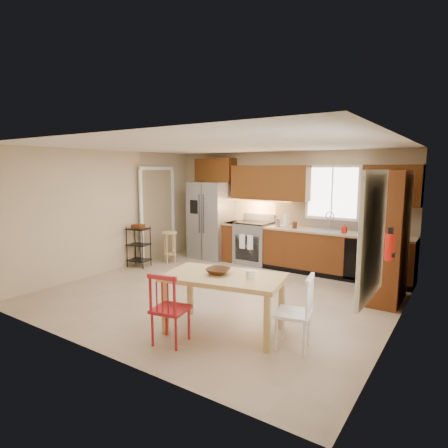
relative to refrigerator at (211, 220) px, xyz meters
name	(u,v)px	position (x,y,z in m)	size (l,w,h in m)	color
floor	(219,294)	(1.70, -2.12, -0.91)	(5.50, 5.50, 0.00)	tan
ceiling	(219,145)	(1.70, -2.12, 1.59)	(5.50, 5.00, 0.02)	silver
wall_back	(283,209)	(1.70, 0.38, 0.34)	(5.50, 0.02, 2.50)	#CCB793
wall_front	(93,247)	(1.70, -4.62, 0.34)	(5.50, 0.02, 2.50)	#CCB793
wall_left	(110,212)	(-1.05, -2.12, 0.34)	(0.02, 5.00, 2.50)	#CCB793
wall_right	(398,238)	(4.45, -2.12, 0.34)	(0.02, 5.00, 2.50)	#CCB793
refrigerator	(211,220)	(0.00, 0.00, 0.00)	(0.92, 0.75, 1.82)	gray
range_stove	(254,243)	(1.15, 0.06, -0.45)	(0.76, 0.63, 0.92)	gray
base_cabinet_narrow	(234,241)	(0.60, 0.08, -0.46)	(0.30, 0.60, 0.90)	#5A2E10
base_cabinet_run	(335,254)	(2.99, 0.08, -0.46)	(2.92, 0.60, 0.90)	#5A2E10
dishwasher	(360,260)	(3.55, -0.22, -0.46)	(0.60, 0.02, 0.78)	black
backsplash	(341,216)	(2.99, 0.36, 0.27)	(2.92, 0.03, 0.55)	beige
upper_over_fridge	(216,170)	(0.00, 0.20, 1.19)	(1.00, 0.35, 0.55)	#542E0E
upper_left_block	(270,183)	(1.45, 0.20, 0.92)	(1.80, 0.35, 0.75)	#542E0E
upper_right_block	(392,185)	(3.95, 0.20, 0.92)	(1.00, 0.35, 0.75)	#542E0E
window_back	(332,192)	(2.80, 0.35, 0.74)	(1.12, 0.04, 1.12)	white
sink	(326,233)	(2.80, 0.08, -0.05)	(0.62, 0.46, 0.16)	gray
undercab_glow	(257,200)	(1.15, 0.17, 0.52)	(1.60, 0.30, 0.01)	#FFBF66
soap_bottle	(344,228)	(3.18, -0.02, 0.09)	(0.09, 0.09, 0.19)	red
paper_towel	(286,221)	(1.95, 0.03, 0.13)	(0.12, 0.12, 0.28)	white
canister_steel	(278,222)	(1.75, 0.03, 0.08)	(0.11, 0.11, 0.18)	gray
canister_wood	(295,225)	(2.15, 0.00, 0.06)	(0.10, 0.10, 0.14)	#533116
pantry	(388,237)	(4.13, -0.93, 0.14)	(0.50, 0.95, 2.10)	#5A2E10
fire_extinguisher	(390,247)	(4.33, -1.98, 0.19)	(0.12, 0.12, 0.36)	red
window_right	(373,236)	(4.38, -3.27, 0.54)	(0.04, 1.02, 1.32)	white
doorway	(157,215)	(-0.97, -0.82, 0.14)	(0.04, 0.95, 2.10)	#8C7A59
dining_table	(224,304)	(2.59, -3.31, -0.54)	(1.53, 0.86, 0.74)	tan
chair_red	(171,308)	(2.24, -3.96, -0.46)	(0.42, 0.42, 0.90)	maroon
chair_white	(293,312)	(3.54, -3.26, -0.46)	(0.42, 0.42, 0.90)	white
table_bowl	(218,274)	(2.49, -3.31, -0.16)	(0.31, 0.31, 0.08)	#533116
table_jar	(250,276)	(2.92, -3.21, -0.13)	(0.11, 0.11, 0.13)	white
bar_stool	(170,247)	(-0.48, -0.95, -0.55)	(0.35, 0.35, 0.72)	tan
utility_cart	(139,247)	(-0.80, -1.59, -0.47)	(0.44, 0.34, 0.89)	black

